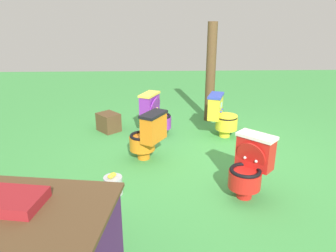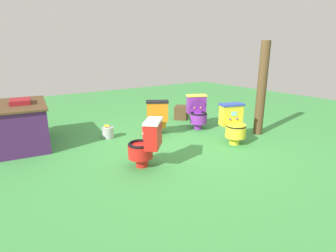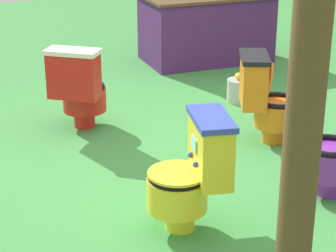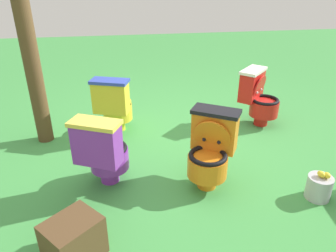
{
  "view_description": "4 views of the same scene",
  "coord_description": "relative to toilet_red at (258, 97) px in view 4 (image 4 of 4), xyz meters",
  "views": [
    {
      "loc": [
        0.69,
        4.26,
        2.07
      ],
      "look_at": [
        0.53,
        -0.21,
        0.43
      ],
      "focal_mm": 34.51,
      "sensor_mm": 36.0,
      "label": 1
    },
    {
      "loc": [
        -3.54,
        2.88,
        1.71
      ],
      "look_at": [
        0.31,
        0.12,
        0.32
      ],
      "focal_mm": 28.58,
      "sensor_mm": 36.0,
      "label": 2
    },
    {
      "loc": [
        -2.22,
        -3.8,
        2.03
      ],
      "look_at": [
        -0.1,
        -0.05,
        0.34
      ],
      "focal_mm": 68.53,
      "sensor_mm": 36.0,
      "label": 3
    },
    {
      "loc": [
        3.31,
        -0.78,
        1.88
      ],
      "look_at": [
        0.35,
        -0.31,
        0.4
      ],
      "focal_mm": 34.24,
      "sensor_mm": 36.0,
      "label": 4
    }
  ],
  "objects": [
    {
      "name": "lemon_bucket",
      "position": [
        1.58,
        -0.07,
        -0.26
      ],
      "size": [
        0.22,
        0.22,
        0.28
      ],
      "color": "#B7B7BF",
      "rests_on": "ground"
    },
    {
      "name": "toilet_purple",
      "position": [
        1.08,
        -1.96,
        0.0
      ],
      "size": [
        0.62,
        0.57,
        0.73
      ],
      "rotation": [
        0.0,
        0.0,
        1.13
      ],
      "color": "purple",
      "rests_on": "ground"
    },
    {
      "name": "wooden_post",
      "position": [
        0.04,
        -2.71,
        0.55
      ],
      "size": [
        0.18,
        0.18,
        1.85
      ],
      "primitive_type": "cylinder",
      "color": "brown",
      "rests_on": "ground"
    },
    {
      "name": "toilet_orange",
      "position": [
        1.19,
        -0.98,
        0.0
      ],
      "size": [
        0.63,
        0.6,
        0.73
      ],
      "rotation": [
        0.0,
        0.0,
        4.16
      ],
      "color": "orange",
      "rests_on": "ground"
    },
    {
      "name": "toilet_yellow",
      "position": [
        -0.03,
        -1.85,
        -0.0
      ],
      "size": [
        0.6,
        0.54,
        0.73
      ],
      "rotation": [
        0.0,
        0.0,
        1.23
      ],
      "color": "yellow",
      "rests_on": "ground"
    },
    {
      "name": "small_crate",
      "position": [
        1.92,
        -2.17,
        -0.21
      ],
      "size": [
        0.47,
        0.48,
        0.32
      ],
      "primitive_type": "cube",
      "rotation": [
        0.0,
        0.0,
        2.29
      ],
      "color": "brown",
      "rests_on": "ground"
    },
    {
      "name": "ground",
      "position": [
        0.36,
        -0.99,
        -0.37
      ],
      "size": [
        14.0,
        14.0,
        0.0
      ],
      "primitive_type": "plane",
      "color": "#429947"
    },
    {
      "name": "toilet_red",
      "position": [
        0.0,
        0.0,
        0.0
      ],
      "size": [
        0.63,
        0.63,
        0.73
      ],
      "rotation": [
        0.0,
        0.0,
        5.51
      ],
      "color": "red",
      "rests_on": "ground"
    }
  ]
}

